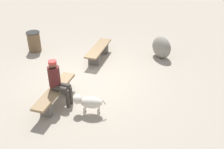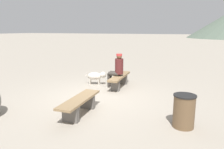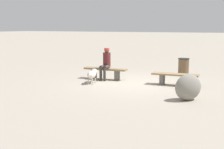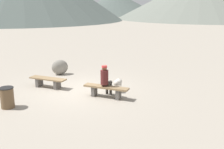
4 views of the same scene
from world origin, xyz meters
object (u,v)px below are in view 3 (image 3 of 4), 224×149
object	(u,v)px
bench_left	(175,77)
trash_bin	(184,67)
bench_right	(105,71)
dog	(92,74)
seated_person	(106,62)
boulder	(188,87)

from	to	relation	value
bench_left	trash_bin	bearing A→B (deg)	-88.06
bench_right	dog	xyz separation A→B (m)	(0.01, 1.03, 0.02)
seated_person	dog	world-z (taller)	seated_person
dog	trash_bin	world-z (taller)	trash_bin
seated_person	bench_right	bearing A→B (deg)	-50.03
bench_right	dog	distance (m)	1.03
bench_left	bench_right	world-z (taller)	bench_right
bench_left	dog	size ratio (longest dim) A/B	2.08
bench_left	seated_person	bearing A→B (deg)	-2.47
bench_left	seated_person	xyz separation A→B (m)	(2.90, 0.16, 0.46)
bench_left	boulder	world-z (taller)	boulder
seated_person	dog	bearing A→B (deg)	81.90
bench_right	dog	size ratio (longest dim) A/B	2.23
seated_person	boulder	bearing A→B (deg)	150.74
bench_left	trash_bin	xyz separation A→B (m)	(0.34, -2.58, 0.08)
bench_left	boulder	bearing A→B (deg)	109.89
bench_left	boulder	xyz separation A→B (m)	(-0.99, 2.09, 0.09)
bench_right	seated_person	world-z (taller)	seated_person
bench_left	dog	world-z (taller)	dog
boulder	bench_left	bearing A→B (deg)	-64.52
trash_bin	boulder	size ratio (longest dim) A/B	0.89
boulder	dog	bearing A→B (deg)	-13.81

